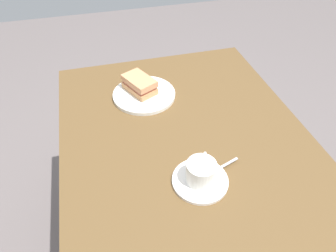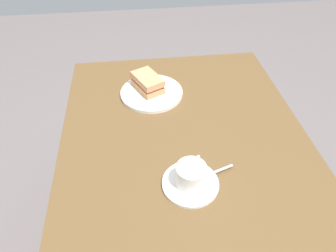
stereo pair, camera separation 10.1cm
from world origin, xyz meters
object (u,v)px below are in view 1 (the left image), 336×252
Objects in this scene: coffee_saucer at (200,181)px; spoon at (221,167)px; dining_table at (184,153)px; sandwich_plate at (144,95)px; sandwich_front at (139,84)px; coffee_cup at (201,171)px.

spoon is (0.02, -0.07, 0.01)m from coffee_saucer.
sandwich_plate is at bearing 20.21° from dining_table.
sandwich_plate reaches higher than dining_table.
sandwich_plate is (0.25, 0.09, 0.10)m from dining_table.
coffee_saucer is at bearing -169.59° from sandwich_front.
coffee_cup is (-0.46, -0.09, 0.00)m from sandwich_front.
coffee_saucer is 0.08m from spoon.
dining_table is 9.59× the size of coffee_cup.
spoon is at bearing -160.14° from sandwich_front.
coffee_saucer is at bearing -170.63° from sandwich_plate.
coffee_saucer is 0.04m from coffee_cup.
sandwich_front is 1.42× the size of coffee_cup.
spoon is at bearing -160.71° from sandwich_plate.
sandwich_plate is 2.24× the size of coffee_cup.
dining_table is 0.22m from coffee_saucer.
sandwich_front is (0.27, 0.10, 0.14)m from dining_table.
coffee_cup is at bearing -169.45° from sandwich_front.
sandwich_plate is 0.45m from coffee_cup.
spoon is (-0.44, -0.16, -0.03)m from sandwich_front.
coffee_saucer is (-0.47, -0.09, -0.04)m from sandwich_front.
dining_table is 0.24m from coffee_cup.
sandwich_front is (0.02, 0.01, 0.04)m from sandwich_plate.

